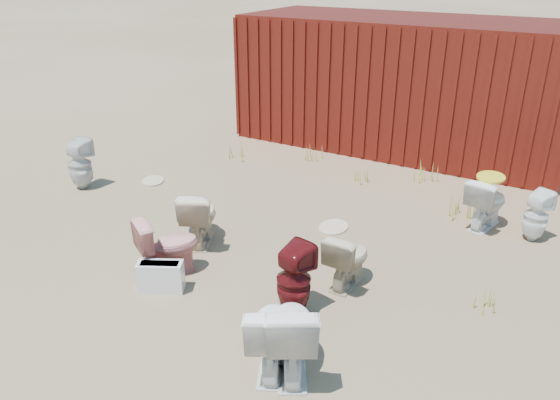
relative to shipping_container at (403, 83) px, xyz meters
The scene contains 22 objects.
ground 5.34m from the shipping_container, 90.00° to the right, with size 100.00×100.00×0.00m, color brown.
shipping_container is the anchor object (origin of this frame).
toilet_front_a 5.30m from the shipping_container, 100.46° to the right, with size 0.38×0.67×0.68m, color silver.
toilet_front_pink 6.11m from the shipping_container, 96.39° to the right, with size 0.40×0.71×0.72m, color #DF8681.
toilet_front_c 6.94m from the shipping_container, 79.96° to the right, with size 0.43×0.75×0.76m, color white.
toilet_front_maroon 6.08m from the shipping_container, 80.81° to the right, with size 0.36×0.36×0.79m, color #520E10.
toilet_front_e 6.91m from the shipping_container, 78.51° to the right, with size 0.45×0.79×0.81m, color white.
toilet_back_a 6.01m from the shipping_container, 127.18° to the right, with size 0.36×0.37×0.81m, color silver.
toilet_back_beige_left 5.36m from the shipping_container, 98.96° to the right, with size 0.41×0.71×0.73m, color beige.
toilet_back_beige_right 5.38m from the shipping_container, 76.72° to the right, with size 0.37×0.65×0.66m, color #BEAD8B.
toilet_back_yellowlid 3.75m from the shipping_container, 52.06° to the right, with size 0.40×0.71×0.72m, color white.
toilet_back_e 4.21m from the shipping_container, 45.67° to the right, with size 0.31×0.32×0.69m, color white.
yellow_lid 3.69m from the shipping_container, 52.06° to the right, with size 0.37×0.46×0.03m, color gold.
loose_tank 6.44m from the shipping_container, 94.59° to the right, with size 0.50×0.20×0.35m, color silver.
loose_lid_near 4.18m from the shipping_container, 82.97° to the right, with size 0.38×0.49×0.02m, color #CEB395.
loose_lid_far 5.02m from the shipping_container, 125.30° to the right, with size 0.36×0.47×0.02m, color tan.
weed_clump_a 3.37m from the shipping_container, 133.65° to the right, with size 0.36×0.36×0.29m, color #A4A241.
weed_clump_b 2.55m from the shipping_container, 84.88° to the right, with size 0.32×0.32×0.27m, color #A4A241.
weed_clump_c 3.50m from the shipping_container, 55.11° to the right, with size 0.36×0.36×0.37m, color #A4A241.
weed_clump_d 2.23m from the shipping_container, 120.03° to the right, with size 0.30×0.30×0.27m, color #A4A241.
weed_clump_e 2.26m from the shipping_container, 57.76° to the right, with size 0.34×0.34×0.33m, color #A4A241.
weed_clump_f 5.67m from the shipping_container, 61.51° to the right, with size 0.28×0.28×0.27m, color #A4A241.
Camera 1 is at (3.26, -4.91, 3.43)m, focal length 35.00 mm.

